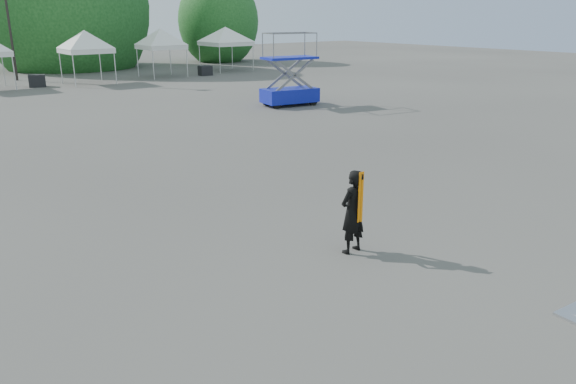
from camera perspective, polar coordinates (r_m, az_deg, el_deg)
ground at (r=12.16m, az=-4.48°, el=-3.32°), size 120.00×120.00×0.00m
tree_mid_e at (r=50.83m, az=-21.60°, el=17.12°), size 5.12×5.12×7.79m
tree_far_e at (r=54.39m, az=-7.08°, el=16.85°), size 3.84×3.84×5.84m
tent_f at (r=38.66m, az=-19.98°, el=14.80°), size 3.94×3.94×3.88m
tent_g at (r=41.53m, az=-12.85°, el=15.53°), size 3.90×3.90×3.88m
tent_h at (r=45.34m, az=-6.38°, el=16.00°), size 4.57×4.57×3.88m
man at (r=10.56m, az=6.59°, el=-2.01°), size 0.63×0.45×1.62m
scissor_lift at (r=27.77m, az=0.17°, el=12.35°), size 2.85×1.73×3.46m
crate_mid at (r=38.37m, az=-24.13°, el=10.27°), size 1.12×0.97×0.75m
crate_east at (r=42.16m, az=-8.41°, el=12.10°), size 0.94×0.76×0.69m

